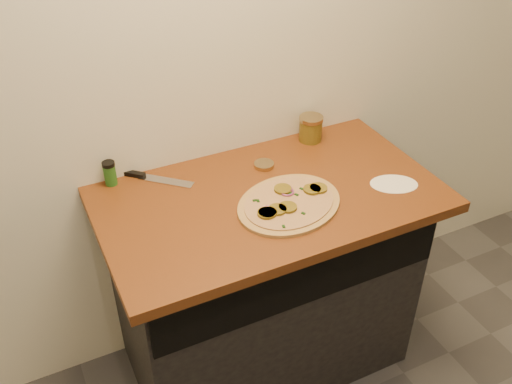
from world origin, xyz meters
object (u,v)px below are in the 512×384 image
salsa_jar (311,128)px  spice_shaker (110,173)px  chefs_knife (147,177)px  pizza (289,203)px

salsa_jar → spice_shaker: salsa_jar is taller
chefs_knife → salsa_jar: (0.68, -0.02, 0.05)m
salsa_jar → chefs_knife: bearing=178.5°
chefs_knife → spice_shaker: 0.13m
pizza → spice_shaker: size_ratio=5.33×
pizza → spice_shaker: 0.65m
salsa_jar → spice_shaker: bearing=177.3°
spice_shaker → salsa_jar: bearing=-2.7°
pizza → salsa_jar: size_ratio=4.66×
pizza → chefs_knife: pizza is taller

